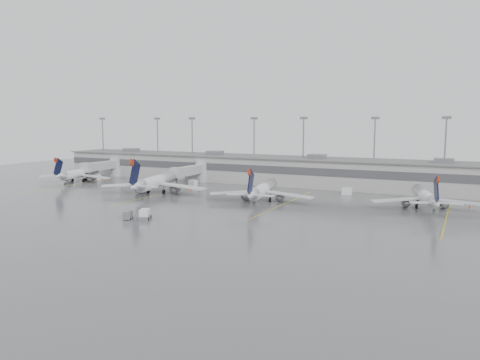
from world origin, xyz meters
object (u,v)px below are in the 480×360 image
at_px(jet_mid_left, 156,181).
at_px(jet_far_right, 425,196).
at_px(jet_far_left, 78,173).
at_px(baggage_tug, 145,216).
at_px(jet_mid_right, 262,189).

height_order(jet_mid_left, jet_far_right, jet_mid_left).
distance_m(jet_far_left, jet_mid_left, 38.09).
bearing_deg(jet_mid_left, jet_far_right, -6.71).
bearing_deg(jet_mid_left, jet_far_left, 152.64).
bearing_deg(jet_mid_left, baggage_tug, -71.57).
height_order(jet_far_left, jet_mid_right, jet_mid_right).
height_order(jet_mid_right, jet_far_right, jet_mid_right).
relative_size(jet_mid_left, jet_mid_right, 1.13).
relative_size(jet_far_left, jet_mid_right, 0.94).
relative_size(jet_mid_left, baggage_tug, 8.63).
distance_m(jet_far_left, jet_mid_right, 67.90).
relative_size(jet_mid_right, baggage_tug, 7.61).
height_order(jet_far_left, jet_far_right, jet_far_left).
bearing_deg(jet_far_right, jet_far_left, 165.22).
distance_m(jet_mid_right, jet_far_right, 36.99).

